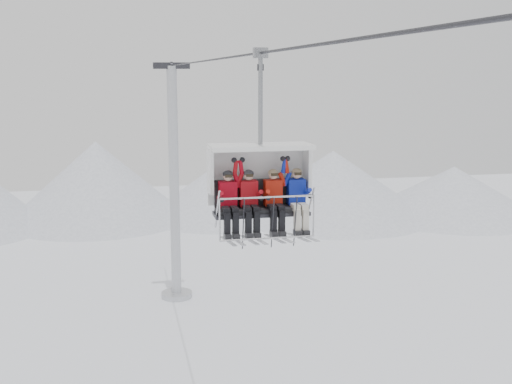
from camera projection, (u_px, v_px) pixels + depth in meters
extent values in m
cone|color=white|center=(97.00, 181.00, 56.97)|extent=(16.00, 16.00, 7.00)
cone|color=white|center=(221.00, 189.00, 58.47)|extent=(14.00, 14.00, 5.00)
cone|color=white|center=(333.00, 183.00, 58.53)|extent=(18.00, 18.00, 6.00)
cone|color=white|center=(453.00, 191.00, 59.02)|extent=(16.00, 16.00, 4.50)
cone|color=white|center=(277.00, 184.00, 62.64)|extent=(12.00, 12.00, 4.50)
cylinder|color=#B2B4B9|center=(174.00, 185.00, 36.29)|extent=(0.56, 0.56, 13.30)
cylinder|color=#B2B4B9|center=(177.00, 295.00, 37.47)|extent=(1.80, 1.80, 0.30)
cube|color=#29292E|center=(171.00, 66.00, 35.08)|extent=(2.00, 0.35, 0.35)
cylinder|color=#29292E|center=(256.00, 54.00, 13.93)|extent=(0.06, 50.00, 0.06)
cube|color=black|center=(261.00, 209.00, 14.01)|extent=(1.99, 0.55, 0.10)
cube|color=black|center=(259.00, 192.00, 14.20)|extent=(1.99, 0.10, 0.58)
cube|color=#29292E|center=(261.00, 213.00, 14.03)|extent=(2.09, 0.60, 0.08)
cube|color=white|center=(257.00, 174.00, 14.34)|extent=(2.22, 0.10, 1.32)
cube|color=white|center=(261.00, 147.00, 13.84)|extent=(2.22, 0.90, 0.10)
cylinder|color=silver|center=(267.00, 197.00, 13.41)|extent=(2.03, 0.04, 0.04)
cylinder|color=silver|center=(268.00, 238.00, 13.51)|extent=(2.03, 0.04, 0.04)
cylinder|color=gray|center=(260.00, 100.00, 13.68)|extent=(0.10, 0.10, 1.99)
cube|color=gray|center=(260.00, 53.00, 13.50)|extent=(0.30, 0.18, 0.22)
cube|color=#A60615|center=(228.00, 194.00, 13.83)|extent=(0.38, 0.25, 0.56)
sphere|color=tan|center=(228.00, 176.00, 13.72)|extent=(0.21, 0.21, 0.21)
cube|color=black|center=(227.00, 223.00, 13.49)|extent=(0.13, 0.15, 0.45)
cube|color=black|center=(236.00, 223.00, 13.52)|extent=(0.13, 0.15, 0.45)
cube|color=silver|center=(228.00, 241.00, 13.46)|extent=(0.09, 1.69, 0.26)
cube|color=silver|center=(237.00, 241.00, 13.49)|extent=(0.09, 1.69, 0.26)
cube|color=#A30C14|center=(248.00, 193.00, 13.93)|extent=(0.38, 0.25, 0.56)
sphere|color=tan|center=(249.00, 175.00, 13.81)|extent=(0.21, 0.21, 0.21)
cube|color=black|center=(248.00, 222.00, 13.58)|extent=(0.13, 0.15, 0.45)
cube|color=black|center=(257.00, 222.00, 13.62)|extent=(0.13, 0.15, 0.45)
cube|color=silver|center=(249.00, 240.00, 13.55)|extent=(0.09, 1.69, 0.26)
cube|color=silver|center=(258.00, 239.00, 13.59)|extent=(0.09, 1.69, 0.26)
cube|color=#B11B0C|center=(273.00, 192.00, 14.04)|extent=(0.38, 0.25, 0.56)
sphere|color=tan|center=(273.00, 175.00, 13.93)|extent=(0.21, 0.21, 0.21)
cube|color=black|center=(273.00, 221.00, 13.69)|extent=(0.13, 0.15, 0.45)
cube|color=black|center=(282.00, 220.00, 13.73)|extent=(0.13, 0.15, 0.45)
cube|color=silver|center=(274.00, 239.00, 13.67)|extent=(0.09, 1.69, 0.26)
cube|color=silver|center=(283.00, 238.00, 13.70)|extent=(0.09, 1.69, 0.26)
cube|color=#1023A3|center=(296.00, 191.00, 14.15)|extent=(0.38, 0.25, 0.56)
sphere|color=tan|center=(297.00, 174.00, 14.04)|extent=(0.21, 0.21, 0.21)
cube|color=beige|center=(297.00, 220.00, 13.80)|extent=(0.13, 0.15, 0.45)
cube|color=beige|center=(305.00, 219.00, 13.84)|extent=(0.13, 0.15, 0.45)
cube|color=silver|center=(298.00, 237.00, 13.77)|extent=(0.09, 1.69, 0.26)
cube|color=silver|center=(306.00, 237.00, 13.81)|extent=(0.09, 1.69, 0.26)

